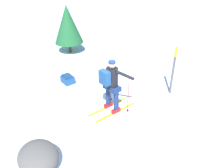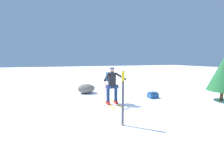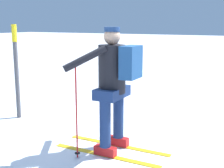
% 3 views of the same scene
% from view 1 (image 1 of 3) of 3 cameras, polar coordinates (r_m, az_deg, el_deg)
% --- Properties ---
extents(ground_plane, '(80.00, 80.00, 0.00)m').
position_cam_1_polar(ground_plane, '(7.01, 3.78, -7.29)').
color(ground_plane, white).
extents(skier, '(1.10, 1.59, 1.70)m').
position_cam_1_polar(skier, '(6.54, -0.17, 0.29)').
color(skier, gold).
rests_on(skier, ground_plane).
extents(dropped_backpack, '(0.51, 0.39, 0.32)m').
position_cam_1_polar(dropped_backpack, '(8.69, -11.50, 1.22)').
color(dropped_backpack, navy).
rests_on(dropped_backpack, ground_plane).
extents(trail_marker, '(0.09, 0.09, 1.73)m').
position_cam_1_polar(trail_marker, '(7.75, 15.77, 4.07)').
color(trail_marker, '#4C4C51').
rests_on(trail_marker, ground_plane).
extents(rock_boulder, '(1.05, 0.89, 0.58)m').
position_cam_1_polar(rock_boulder, '(5.52, -18.71, -17.56)').
color(rock_boulder, '#5B5651').
rests_on(rock_boulder, ground_plane).
extents(pine_tree, '(1.43, 1.43, 2.38)m').
position_cam_1_polar(pine_tree, '(11.37, -11.51, 15.03)').
color(pine_tree, '#4C331E').
rests_on(pine_tree, ground_plane).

